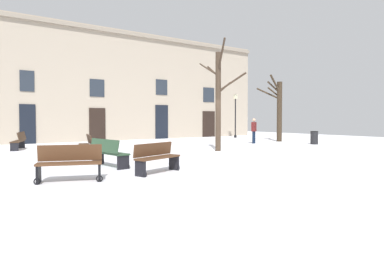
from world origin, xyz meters
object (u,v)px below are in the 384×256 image
(tree_right_of_center, at_px, (279,108))
(bench_near_center_tree, at_px, (157,157))
(bench_far_corner, at_px, (86,145))
(bench_back_to_back_right, at_px, (108,152))
(bench_near_lamp, at_px, (19,140))
(streetlamp, at_px, (235,111))
(litter_bin, at_px, (314,138))
(tree_left_of_center, at_px, (219,98))
(bench_by_litter_bin, at_px, (70,163))
(person_crossing_plaza, at_px, (254,130))

(tree_right_of_center, distance_m, bench_near_center_tree, 15.34)
(tree_right_of_center, relative_size, bench_far_corner, 2.73)
(bench_back_to_back_right, xyz_separation_m, bench_far_corner, (0.43, 3.75, -0.00))
(tree_right_of_center, bearing_deg, bench_near_lamp, 167.66)
(streetlamp, height_order, bench_near_center_tree, streetlamp)
(bench_back_to_back_right, bearing_deg, litter_bin, -90.37)
(tree_left_of_center, xyz_separation_m, bench_by_litter_bin, (-8.13, -4.03, -2.12))
(tree_left_of_center, xyz_separation_m, litter_bin, (7.59, -0.04, -2.18))
(tree_right_of_center, height_order, streetlamp, tree_right_of_center)
(litter_bin, xyz_separation_m, bench_near_center_tree, (-13.27, -4.08, 0.05))
(streetlamp, xyz_separation_m, bench_back_to_back_right, (-14.79, -10.21, -1.77))
(streetlamp, distance_m, bench_back_to_back_right, 18.06)
(tree_left_of_center, height_order, bench_near_center_tree, tree_left_of_center)
(streetlamp, xyz_separation_m, bench_near_center_tree, (-14.06, -12.21, -1.78))
(bench_far_corner, xyz_separation_m, bench_near_lamp, (-1.98, 4.80, 0.00))
(bench_back_to_back_right, distance_m, bench_by_litter_bin, 2.57)
(streetlamp, xyz_separation_m, person_crossing_plaza, (-3.36, -5.49, -1.36))
(tree_left_of_center, height_order, bench_by_litter_bin, tree_left_of_center)
(streetlamp, height_order, litter_bin, streetlamp)
(tree_left_of_center, xyz_separation_m, bench_near_center_tree, (-5.68, -4.12, -2.13))
(tree_right_of_center, height_order, person_crossing_plaza, tree_right_of_center)
(litter_bin, bearing_deg, bench_near_center_tree, -162.91)
(tree_right_of_center, relative_size, person_crossing_plaza, 2.84)
(bench_back_to_back_right, relative_size, bench_near_lamp, 0.93)
(tree_right_of_center, height_order, bench_back_to_back_right, tree_right_of_center)
(bench_near_lamp, bearing_deg, tree_left_of_center, 68.22)
(bench_near_center_tree, relative_size, bench_by_litter_bin, 1.00)
(bench_near_lamp, bearing_deg, bench_near_center_tree, 29.34)
(tree_left_of_center, height_order, bench_back_to_back_right, tree_left_of_center)
(streetlamp, distance_m, person_crossing_plaza, 6.58)
(streetlamp, distance_m, bench_near_lamp, 16.52)
(bench_far_corner, distance_m, bench_by_litter_bin, 6.05)
(streetlamp, xyz_separation_m, litter_bin, (-0.79, -8.13, -1.84))
(tree_left_of_center, bearing_deg, bench_near_lamp, 141.06)
(litter_bin, bearing_deg, tree_right_of_center, 86.20)
(bench_by_litter_bin, bearing_deg, person_crossing_plaza, 46.69)
(bench_far_corner, bearing_deg, tree_left_of_center, 86.12)
(bench_near_center_tree, xyz_separation_m, bench_near_lamp, (-2.28, 10.55, 0.01))
(tree_right_of_center, xyz_separation_m, bench_near_lamp, (-15.75, 3.45, -1.85))
(litter_bin, bearing_deg, bench_by_litter_bin, -165.75)
(bench_back_to_back_right, height_order, bench_near_lamp, bench_back_to_back_right)
(bench_near_center_tree, bearing_deg, bench_by_litter_bin, 158.08)
(bench_near_lamp, bearing_deg, person_crossing_plaza, 90.73)
(bench_back_to_back_right, height_order, bench_far_corner, bench_back_to_back_right)
(bench_back_to_back_right, height_order, person_crossing_plaza, person_crossing_plaza)
(bench_far_corner, bearing_deg, person_crossing_plaza, 106.39)
(bench_far_corner, height_order, bench_near_lamp, bench_near_lamp)
(litter_bin, xyz_separation_m, bench_by_litter_bin, (-15.72, -3.99, 0.06))
(tree_right_of_center, bearing_deg, bench_far_corner, -174.37)
(tree_left_of_center, bearing_deg, person_crossing_plaza, 27.34)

